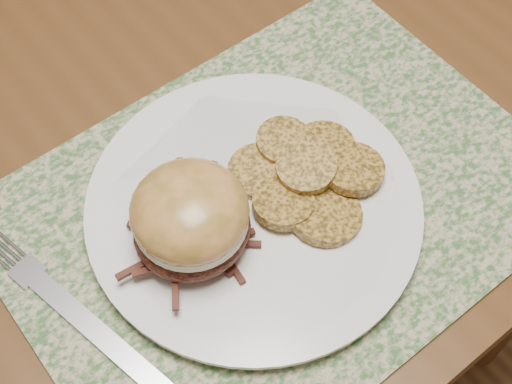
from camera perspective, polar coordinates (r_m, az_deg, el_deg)
placemat at (r=0.60m, az=1.82°, el=-0.92°), size 0.45×0.33×0.00m
dinner_plate at (r=0.59m, az=-0.18°, el=-1.22°), size 0.26×0.26×0.02m
pork_sandwich at (r=0.54m, az=-5.26°, el=-2.11°), size 0.10×0.10×0.07m
roasted_potatoes at (r=0.59m, az=4.08°, el=1.37°), size 0.13×0.14×0.03m
fork at (r=0.57m, az=-14.59°, el=-9.08°), size 0.06×0.20×0.00m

